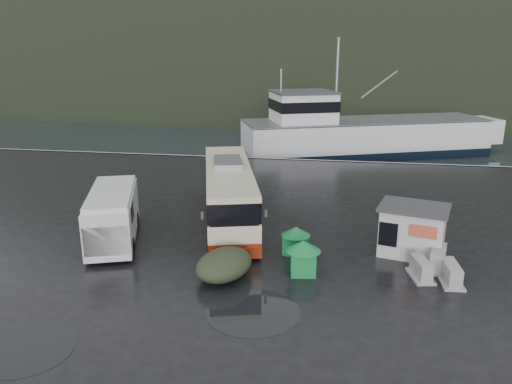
% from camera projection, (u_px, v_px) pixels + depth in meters
% --- Properties ---
extents(ground, '(160.00, 160.00, 0.00)m').
position_uv_depth(ground, '(226.00, 255.00, 22.66)').
color(ground, black).
rests_on(ground, ground).
extents(harbor_water, '(300.00, 180.00, 0.02)m').
position_uv_depth(harbor_water, '(320.00, 82.00, 126.75)').
color(harbor_water, black).
rests_on(harbor_water, ground).
extents(quay_edge, '(160.00, 0.60, 1.50)m').
position_uv_depth(quay_edge, '(278.00, 159.00, 41.59)').
color(quay_edge, '#999993').
rests_on(quay_edge, ground).
extents(headland, '(780.00, 540.00, 570.00)m').
position_uv_depth(headland, '(350.00, 63.00, 257.68)').
color(headland, black).
rests_on(headland, ground).
extents(coach_bus, '(5.65, 11.62, 3.18)m').
position_uv_depth(coach_bus, '(229.00, 220.00, 27.15)').
color(coach_bus, beige).
rests_on(coach_bus, ground).
extents(white_van, '(4.01, 6.51, 2.57)m').
position_uv_depth(white_van, '(115.00, 241.00, 24.28)').
color(white_van, silver).
rests_on(white_van, ground).
extents(waste_bin_left, '(1.21, 1.21, 1.32)m').
position_uv_depth(waste_bin_left, '(295.00, 254.00, 22.73)').
color(waste_bin_left, '#167D3A').
rests_on(waste_bin_left, ground).
extents(waste_bin_right, '(1.18, 1.18, 1.47)m').
position_uv_depth(waste_bin_right, '(303.00, 273.00, 20.80)').
color(waste_bin_right, '#167D3A').
rests_on(waste_bin_right, ground).
extents(dome_tent, '(2.81, 3.35, 1.13)m').
position_uv_depth(dome_tent, '(224.00, 277.00, 20.48)').
color(dome_tent, '#2D341F').
rests_on(dome_tent, ground).
extents(ticket_kiosk, '(3.45, 2.94, 2.31)m').
position_uv_depth(ticket_kiosk, '(410.00, 254.00, 22.73)').
color(ticket_kiosk, '#BBBBB6').
rests_on(ticket_kiosk, ground).
extents(jersey_barrier_a, '(1.32, 1.96, 0.89)m').
position_uv_depth(jersey_barrier_a, '(437.00, 268.00, 21.29)').
color(jersey_barrier_a, '#999993').
rests_on(jersey_barrier_a, ground).
extents(jersey_barrier_b, '(0.91, 1.68, 0.82)m').
position_uv_depth(jersey_barrier_b, '(450.00, 282.00, 20.01)').
color(jersey_barrier_b, '#999993').
rests_on(jersey_barrier_b, ground).
extents(jersey_barrier_c, '(1.06, 1.68, 0.78)m').
position_uv_depth(jersey_barrier_c, '(420.00, 277.00, 20.44)').
color(jersey_barrier_c, '#999993').
rests_on(jersey_barrier_c, ground).
extents(fishing_trawler, '(28.64, 16.17, 11.34)m').
position_uv_depth(fishing_trawler, '(365.00, 141.00, 49.41)').
color(fishing_trawler, silver).
rests_on(fishing_trawler, ground).
extents(puddles, '(9.68, 6.59, 0.01)m').
position_uv_depth(puddles, '(168.00, 327.00, 16.86)').
color(puddles, black).
rests_on(puddles, ground).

